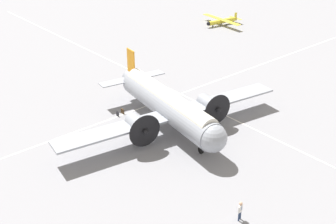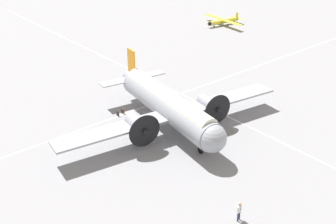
{
  "view_description": "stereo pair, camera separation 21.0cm",
  "coord_description": "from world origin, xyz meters",
  "px_view_note": "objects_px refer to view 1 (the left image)",
  "views": [
    {
      "loc": [
        29.3,
        -24.88,
        21.53
      ],
      "look_at": [
        0.0,
        0.0,
        1.81
      ],
      "focal_mm": 45.0,
      "sensor_mm": 36.0,
      "label": 1
    },
    {
      "loc": [
        29.44,
        -24.72,
        21.53
      ],
      "look_at": [
        0.0,
        0.0,
        1.81
      ],
      "focal_mm": 45.0,
      "sensor_mm": 36.0,
      "label": 2
    }
  ],
  "objects_px": {
    "crew_foreground": "(240,209)",
    "light_aircraft_distant": "(222,21)",
    "suitcase_near_door": "(122,111)",
    "suitcase_upright_spare": "(118,114)",
    "airliner_main": "(170,106)"
  },
  "relations": [
    {
      "from": "suitcase_near_door",
      "to": "suitcase_upright_spare",
      "type": "height_order",
      "value": "suitcase_near_door"
    },
    {
      "from": "crew_foreground",
      "to": "light_aircraft_distant",
      "type": "height_order",
      "value": "light_aircraft_distant"
    },
    {
      "from": "suitcase_upright_spare",
      "to": "light_aircraft_distant",
      "type": "bearing_deg",
      "value": 116.67
    },
    {
      "from": "suitcase_near_door",
      "to": "airliner_main",
      "type": "bearing_deg",
      "value": 15.57
    },
    {
      "from": "crew_foreground",
      "to": "suitcase_upright_spare",
      "type": "distance_m",
      "value": 19.95
    },
    {
      "from": "crew_foreground",
      "to": "suitcase_near_door",
      "type": "bearing_deg",
      "value": -111.2
    },
    {
      "from": "airliner_main",
      "to": "light_aircraft_distant",
      "type": "bearing_deg",
      "value": 134.42
    },
    {
      "from": "crew_foreground",
      "to": "suitcase_upright_spare",
      "type": "height_order",
      "value": "crew_foreground"
    },
    {
      "from": "airliner_main",
      "to": "suitcase_near_door",
      "type": "distance_m",
      "value": 6.84
    },
    {
      "from": "airliner_main",
      "to": "crew_foreground",
      "type": "distance_m",
      "value": 14.74
    },
    {
      "from": "airliner_main",
      "to": "suitcase_upright_spare",
      "type": "distance_m",
      "value": 6.93
    },
    {
      "from": "crew_foreground",
      "to": "light_aircraft_distant",
      "type": "distance_m",
      "value": 53.72
    },
    {
      "from": "light_aircraft_distant",
      "to": "suitcase_near_door",
      "type": "bearing_deg",
      "value": 33.32
    },
    {
      "from": "crew_foreground",
      "to": "light_aircraft_distant",
      "type": "bearing_deg",
      "value": -147.21
    },
    {
      "from": "suitcase_upright_spare",
      "to": "light_aircraft_distant",
      "type": "height_order",
      "value": "light_aircraft_distant"
    }
  ]
}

